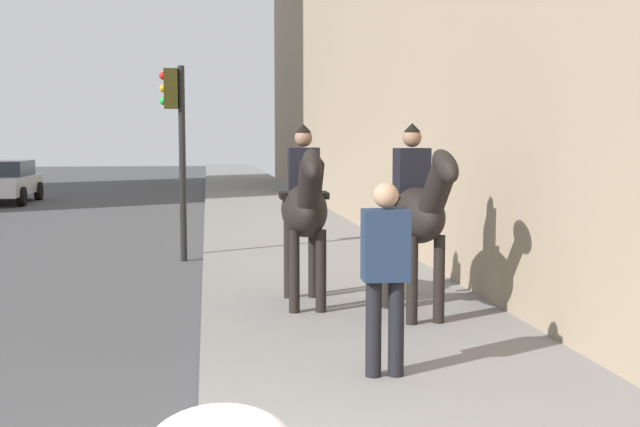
# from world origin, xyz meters

# --- Properties ---
(mounted_horse_near) EXTENTS (2.15, 0.61, 2.25)m
(mounted_horse_near) POSITION_xyz_m (5.34, -1.27, 1.36)
(mounted_horse_near) COLOR black
(mounted_horse_near) RESTS_ON sidewalk_slab
(mounted_horse_far) EXTENTS (2.15, 0.69, 2.25)m
(mounted_horse_far) POSITION_xyz_m (4.58, -2.47, 1.36)
(mounted_horse_far) COLOR black
(mounted_horse_far) RESTS_ON sidewalk_slab
(pedestrian_greeting) EXTENTS (0.28, 0.41, 1.70)m
(pedestrian_greeting) POSITION_xyz_m (2.31, -1.61, 1.10)
(pedestrian_greeting) COLOR black
(pedestrian_greeting) RESTS_ON sidewalk_slab
(car_near_lane) EXTENTS (4.39, 2.02, 1.44)m
(car_near_lane) POSITION_xyz_m (23.91, 6.76, 0.76)
(car_near_lane) COLOR silver
(car_near_lane) RESTS_ON ground
(traffic_light_near_curb) EXTENTS (0.20, 0.44, 3.47)m
(traffic_light_near_curb) POSITION_xyz_m (10.01, 0.44, 2.34)
(traffic_light_near_curb) COLOR black
(traffic_light_near_curb) RESTS_ON ground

